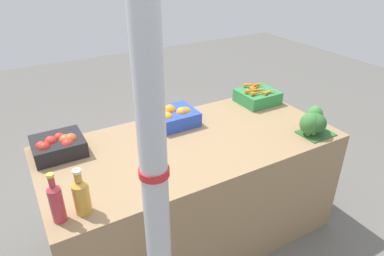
% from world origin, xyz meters
% --- Properties ---
extents(ground_plane, '(10.00, 10.00, 0.00)m').
position_xyz_m(ground_plane, '(0.00, 0.00, 0.00)').
color(ground_plane, '#605E59').
extents(market_table, '(1.96, 0.93, 0.81)m').
position_xyz_m(market_table, '(0.00, 0.00, 0.40)').
color(market_table, '#937551').
rests_on(market_table, ground_plane).
extents(support_pole, '(0.11, 0.11, 2.25)m').
position_xyz_m(support_pole, '(-0.59, -0.75, 1.13)').
color(support_pole, '#B7BABF').
rests_on(support_pole, ground_plane).
extents(apple_crate, '(0.30, 0.27, 0.13)m').
position_xyz_m(apple_crate, '(-0.79, 0.27, 0.87)').
color(apple_crate, black).
rests_on(apple_crate, market_table).
extents(orange_crate, '(0.30, 0.27, 0.14)m').
position_xyz_m(orange_crate, '(0.01, 0.28, 0.87)').
color(orange_crate, '#2847B7').
rests_on(orange_crate, market_table).
extents(carrot_crate, '(0.30, 0.27, 0.14)m').
position_xyz_m(carrot_crate, '(0.78, 0.28, 0.86)').
color(carrot_crate, '#2D8442').
rests_on(carrot_crate, market_table).
extents(broccoli_pile, '(0.24, 0.19, 0.19)m').
position_xyz_m(broccoli_pile, '(0.76, -0.32, 0.90)').
color(broccoli_pile, '#2D602D').
rests_on(broccoli_pile, market_table).
extents(juice_bottle_ruby, '(0.06, 0.06, 0.26)m').
position_xyz_m(juice_bottle_ruby, '(-0.90, -0.33, 0.92)').
color(juice_bottle_ruby, '#B2333D').
rests_on(juice_bottle_ruby, market_table).
extents(juice_bottle_amber, '(0.08, 0.08, 0.25)m').
position_xyz_m(juice_bottle_amber, '(-0.79, -0.33, 0.91)').
color(juice_bottle_amber, gold).
rests_on(juice_bottle_amber, market_table).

